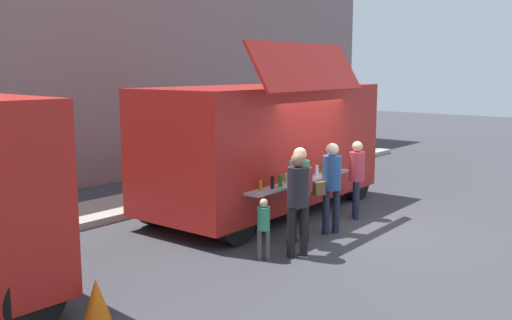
{
  "coord_description": "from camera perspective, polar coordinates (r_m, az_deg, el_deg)",
  "views": [
    {
      "loc": [
        -9.77,
        -5.58,
        3.15
      ],
      "look_at": [
        -0.83,
        1.71,
        1.3
      ],
      "focal_mm": 39.83,
      "sensor_mm": 36.0,
      "label": 1
    }
  ],
  "objects": [
    {
      "name": "customer_extra_browsing",
      "position": [
        12.2,
        10.08,
        -1.24
      ],
      "size": [
        0.34,
        0.34,
        1.66
      ],
      "rotation": [
        0.0,
        0.0,
        2.16
      ],
      "color": "#1F243A",
      "rests_on": "ground"
    },
    {
      "name": "ground_plane",
      "position": [
        11.68,
        9.17,
        -6.65
      ],
      "size": [
        60.0,
        60.0,
        0.0
      ],
      "primitive_type": "plane",
      "color": "#38383D"
    },
    {
      "name": "customer_mid_with_backpack",
      "position": [
        10.32,
        4.45,
        -2.51
      ],
      "size": [
        0.54,
        0.55,
        1.76
      ],
      "rotation": [
        0.0,
        0.0,
        0.83
      ],
      "color": "black",
      "rests_on": "ground"
    },
    {
      "name": "trash_bin",
      "position": [
        17.24,
        3.22,
        0.1
      ],
      "size": [
        0.6,
        0.6,
        0.91
      ],
      "primitive_type": "cylinder",
      "color": "#2D6135",
      "rests_on": "ground"
    },
    {
      "name": "traffic_cone_orange",
      "position": [
        7.64,
        -15.73,
        -13.35
      ],
      "size": [
        0.36,
        0.36,
        0.55
      ],
      "primitive_type": "cone",
      "color": "orange",
      "rests_on": "ground"
    },
    {
      "name": "customer_rear_waiting",
      "position": [
        9.54,
        4.23,
        -3.52
      ],
      "size": [
        0.36,
        0.36,
        1.79
      ],
      "rotation": [
        0.0,
        0.0,
        1.08
      ],
      "color": "black",
      "rests_on": "ground"
    },
    {
      "name": "child_near_queue",
      "position": [
        9.46,
        0.77,
        -6.38
      ],
      "size": [
        0.21,
        0.21,
        1.04
      ],
      "rotation": [
        0.0,
        0.0,
        0.66
      ],
      "color": "#4C4B42",
      "rests_on": "ground"
    },
    {
      "name": "food_truck_main",
      "position": [
        12.51,
        0.98,
        1.67
      ],
      "size": [
        6.03,
        3.11,
        3.66
      ],
      "rotation": [
        0.0,
        0.0,
        0.02
      ],
      "color": "#AF201A",
      "rests_on": "ground"
    },
    {
      "name": "curb_strip",
      "position": [
        12.18,
        -21.04,
        -6.14
      ],
      "size": [
        28.0,
        1.6,
        0.15
      ],
      "primitive_type": "cube",
      "color": "#9E998E",
      "rests_on": "ground"
    },
    {
      "name": "customer_front_ordering",
      "position": [
        10.95,
        7.54,
        -2.04
      ],
      "size": [
        0.57,
        0.41,
        1.77
      ],
      "rotation": [
        0.0,
        0.0,
        1.14
      ],
      "color": "#1F2239",
      "rests_on": "ground"
    }
  ]
}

